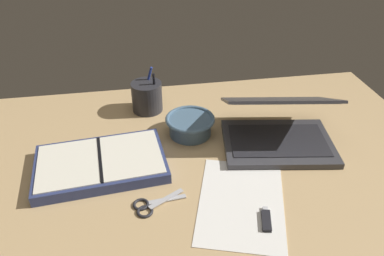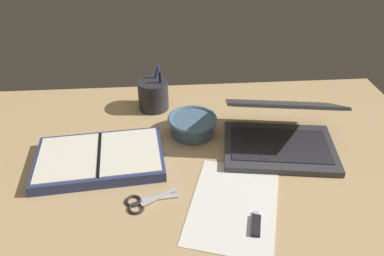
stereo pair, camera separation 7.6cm
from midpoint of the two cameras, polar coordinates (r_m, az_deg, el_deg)
desk_top at (r=99.54cm, az=3.07°, el=-7.36°), size 140.00×100.00×2.00cm
laptop at (r=109.17cm, az=15.21°, el=-0.68°), size 34.52×31.28×16.87cm
bowl at (r=111.39cm, az=2.00°, el=0.48°), size 14.75×14.75×5.78cm
pen_cup at (r=123.70cm, az=-4.17°, el=5.03°), size 9.91×9.91×14.15cm
planner at (r=103.09cm, az=-11.82°, el=-4.59°), size 35.46×24.21×3.40cm
scissors at (r=90.81cm, az=-5.40°, el=-11.34°), size 12.91×7.93×0.80cm
paper_sheet_front at (r=91.38cm, az=8.77°, el=-11.53°), size 27.80×34.05×0.16cm
usb_drive at (r=87.46cm, az=12.26°, el=-14.30°), size 3.47×7.37×1.00cm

